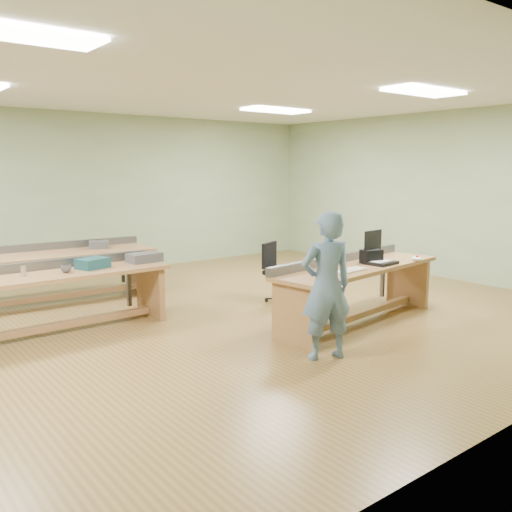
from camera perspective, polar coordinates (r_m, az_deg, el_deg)
name	(u,v)px	position (r m, az deg, el deg)	size (l,w,h in m)	color
floor	(203,320)	(7.26, -5.58, -6.70)	(10.00, 10.00, 0.00)	brown
ceiling	(199,85)	(7.05, -5.98, 17.45)	(10.00, 10.00, 0.00)	silver
wall_back	(86,195)	(10.59, -17.45, 6.19)	(10.00, 0.04, 3.00)	#96A980
wall_front	(505,238)	(4.20, 24.73, 1.71)	(10.00, 0.04, 3.00)	#96A980
wall_right	(432,195)	(10.54, 18.04, 6.15)	(0.04, 8.00, 3.00)	#96A980
fluor_panels	(199,88)	(7.05, -5.97, 17.21)	(6.20, 3.50, 0.03)	white
workbench_front	(357,280)	(7.11, 10.54, -2.54)	(2.81, 1.10, 0.86)	olive
workbench_mid	(49,289)	(6.94, -20.93, -3.29)	(2.85, 0.80, 0.86)	olive
workbench_back	(40,266)	(8.52, -21.77, -1.03)	(3.32, 1.05, 0.86)	olive
person	(326,286)	(5.67, 7.42, -3.15)	(0.57, 0.37, 1.56)	slate
laptop_base	(382,263)	(7.22, 13.08, -0.70)	(0.37, 0.30, 0.04)	black
laptop_screen	(373,241)	(7.26, 12.21, 1.53)	(0.37, 0.02, 0.29)	black
keyboard	(350,271)	(6.62, 9.84, -1.55)	(0.48, 0.16, 0.03)	beige
trackball_mouse	(417,259)	(7.61, 16.56, -0.26)	(0.12, 0.14, 0.06)	white
camera_bag	(371,256)	(7.26, 12.04, -0.05)	(0.27, 0.17, 0.18)	black
task_chair	(278,280)	(8.13, 2.37, -2.56)	(0.63, 0.63, 0.89)	black
parts_bin_teal	(93,263)	(7.06, -16.81, -0.73)	(0.36, 0.27, 0.13)	#143D44
parts_bin_grey	(144,257)	(7.37, -11.67, -0.15)	(0.43, 0.27, 0.12)	#3D3E40
mug	(66,269)	(6.87, -19.36, -1.27)	(0.12, 0.12, 0.09)	#3D3E40
drinks_can	(23,271)	(6.83, -23.29, -1.47)	(0.06, 0.06, 0.11)	#B9B9BD
tray_back	(99,245)	(8.79, -16.22, 1.16)	(0.29, 0.21, 0.12)	#3D3E40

